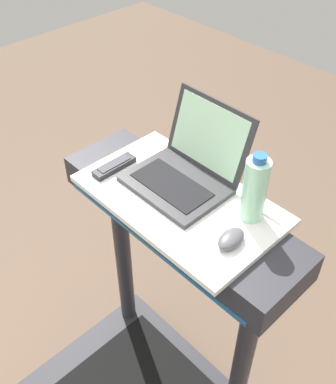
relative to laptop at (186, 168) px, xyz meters
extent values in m
cylinder|color=#28282D|center=(-0.30, -0.07, -0.62)|extent=(0.07, 0.07, 0.88)
cylinder|color=#28282D|center=(0.38, -0.07, -0.62)|extent=(0.07, 0.07, 0.88)
cube|color=#28282D|center=(0.04, -0.07, -0.12)|extent=(0.90, 0.28, 0.11)
cube|color=#0C3F19|center=(0.04, -0.22, -0.12)|extent=(0.24, 0.01, 0.06)
cube|color=#1E598C|center=(0.04, -0.22, -0.17)|extent=(0.81, 0.00, 0.02)
cube|color=white|center=(0.04, -0.07, -0.06)|extent=(0.66, 0.39, 0.02)
cube|color=#2D2D30|center=(0.00, -0.05, -0.04)|extent=(0.32, 0.24, 0.02)
cube|color=black|center=(0.00, -0.07, -0.03)|extent=(0.26, 0.13, 0.00)
cube|color=#2D2D30|center=(0.00, 0.10, 0.08)|extent=(0.32, 0.08, 0.23)
cube|color=#B2E0B7|center=(0.00, 0.10, 0.08)|extent=(0.28, 0.06, 0.20)
ellipsoid|color=#4C4C51|center=(0.29, -0.11, -0.03)|extent=(0.07, 0.11, 0.03)
cylinder|color=#9EDBB2|center=(0.25, 0.02, 0.05)|extent=(0.07, 0.07, 0.21)
cylinder|color=#2659A5|center=(0.25, 0.02, 0.17)|extent=(0.04, 0.04, 0.02)
cube|color=#232326|center=(-0.21, -0.13, -0.04)|extent=(0.05, 0.16, 0.02)
cube|color=#333338|center=(-0.21, -0.13, -0.03)|extent=(0.03, 0.12, 0.00)
camera|label=1|loc=(0.80, -0.85, 0.93)|focal=42.91mm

